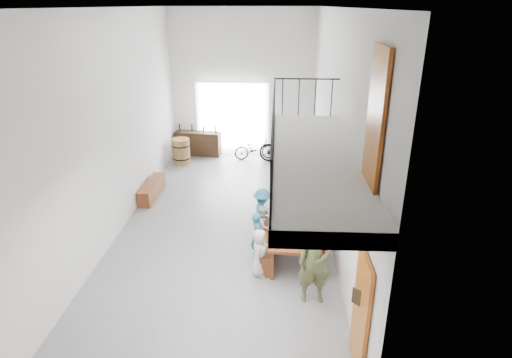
# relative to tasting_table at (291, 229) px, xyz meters

# --- Properties ---
(floor) EXTENTS (12.00, 12.00, 0.00)m
(floor) POSITION_rel_tasting_table_xyz_m (-1.72, 1.57, -0.71)
(floor) COLOR slate
(floor) RESTS_ON ground
(room_walls) EXTENTS (12.00, 12.00, 12.00)m
(room_walls) POSITION_rel_tasting_table_xyz_m (-1.72, 1.57, 2.85)
(room_walls) COLOR white
(room_walls) RESTS_ON ground
(gateway_portal) EXTENTS (2.80, 0.08, 2.80)m
(gateway_portal) POSITION_rel_tasting_table_xyz_m (-2.12, 7.51, 0.69)
(gateway_portal) COLOR white
(gateway_portal) RESTS_ON ground
(right_wall_decor) EXTENTS (0.07, 8.28, 5.07)m
(right_wall_decor) POSITION_rel_tasting_table_xyz_m (0.98, -0.30, 1.04)
(right_wall_decor) COLOR #AD5913
(right_wall_decor) RESTS_ON ground
(balcony) EXTENTS (1.52, 5.62, 4.00)m
(balcony) POSITION_rel_tasting_table_xyz_m (0.26, -1.56, 2.26)
(balcony) COLOR silver
(balcony) RESTS_ON ground
(tasting_table) EXTENTS (1.04, 2.36, 0.79)m
(tasting_table) POSITION_rel_tasting_table_xyz_m (0.00, 0.00, 0.00)
(tasting_table) COLOR brown
(tasting_table) RESTS_ON ground
(bench_inner) EXTENTS (0.41, 2.04, 0.47)m
(bench_inner) POSITION_rel_tasting_table_xyz_m (-0.61, 0.06, -0.47)
(bench_inner) COLOR brown
(bench_inner) RESTS_ON ground
(bench_wall) EXTENTS (0.47, 2.21, 0.50)m
(bench_wall) POSITION_rel_tasting_table_xyz_m (0.60, -0.00, -0.45)
(bench_wall) COLOR brown
(bench_wall) RESTS_ON ground
(tableware) EXTENTS (0.74, 1.49, 0.35)m
(tableware) POSITION_rel_tasting_table_xyz_m (0.08, 0.10, 0.24)
(tableware) COLOR black
(tableware) RESTS_ON tasting_table
(side_bench) EXTENTS (0.44, 1.72, 0.48)m
(side_bench) POSITION_rel_tasting_table_xyz_m (-4.22, 3.15, -0.47)
(side_bench) COLOR brown
(side_bench) RESTS_ON ground
(oak_barrel) EXTENTS (0.66, 0.66, 0.97)m
(oak_barrel) POSITION_rel_tasting_table_xyz_m (-3.92, 6.13, -0.22)
(oak_barrel) COLOR brown
(oak_barrel) RESTS_ON ground
(serving_counter) EXTENTS (1.82, 0.73, 0.93)m
(serving_counter) POSITION_rel_tasting_table_xyz_m (-3.47, 7.22, -0.24)
(serving_counter) COLOR #372215
(serving_counter) RESTS_ON ground
(counter_bottles) EXTENTS (1.51, 0.26, 0.28)m
(counter_bottles) POSITION_rel_tasting_table_xyz_m (-3.47, 7.22, 0.37)
(counter_bottles) COLOR black
(counter_bottles) RESTS_ON serving_counter
(guest_left_a) EXTENTS (0.45, 0.60, 1.10)m
(guest_left_a) POSITION_rel_tasting_table_xyz_m (-0.71, -0.81, -0.16)
(guest_left_a) COLOR beige
(guest_left_a) RESTS_ON ground
(guest_left_b) EXTENTS (0.38, 0.49, 1.21)m
(guest_left_b) POSITION_rel_tasting_table_xyz_m (-0.79, -0.20, -0.10)
(guest_left_b) COLOR #24657B
(guest_left_b) RESTS_ON ground
(guest_left_c) EXTENTS (0.50, 0.58, 1.05)m
(guest_left_c) POSITION_rel_tasting_table_xyz_m (-0.68, 0.48, -0.18)
(guest_left_c) COLOR beige
(guest_left_c) RESTS_ON ground
(guest_left_d) EXTENTS (0.63, 0.92, 1.30)m
(guest_left_d) POSITION_rel_tasting_table_xyz_m (-0.71, 0.91, -0.06)
(guest_left_d) COLOR #24657B
(guest_left_d) RESTS_ON ground
(guest_right_a) EXTENTS (0.40, 0.69, 1.10)m
(guest_right_a) POSITION_rel_tasting_table_xyz_m (0.62, -0.61, -0.16)
(guest_right_a) COLOR red
(guest_right_a) RESTS_ON ground
(guest_right_b) EXTENTS (0.45, 1.19, 1.26)m
(guest_right_b) POSITION_rel_tasting_table_xyz_m (0.55, 0.17, -0.08)
(guest_right_b) COLOR black
(guest_right_b) RESTS_ON ground
(guest_right_c) EXTENTS (0.51, 0.67, 1.24)m
(guest_right_c) POSITION_rel_tasting_table_xyz_m (0.54, 0.78, -0.09)
(guest_right_c) COLOR beige
(guest_right_c) RESTS_ON ground
(host_standing) EXTENTS (0.70, 0.49, 1.82)m
(host_standing) POSITION_rel_tasting_table_xyz_m (0.40, -1.64, 0.20)
(host_standing) COLOR #4B542F
(host_standing) RESTS_ON ground
(potted_plant) EXTENTS (0.43, 0.39, 0.43)m
(potted_plant) POSITION_rel_tasting_table_xyz_m (0.73, 1.94, -0.49)
(potted_plant) COLOR #164C17
(potted_plant) RESTS_ON ground
(bicycle_near) EXTENTS (1.69, 0.90, 0.84)m
(bicycle_near) POSITION_rel_tasting_table_xyz_m (-1.20, 6.80, -0.29)
(bicycle_near) COLOR black
(bicycle_near) RESTS_ON ground
(bicycle_far) EXTENTS (1.92, 0.83, 1.12)m
(bicycle_far) POSITION_rel_tasting_table_xyz_m (-0.12, 6.43, -0.15)
(bicycle_far) COLOR black
(bicycle_far) RESTS_ON ground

